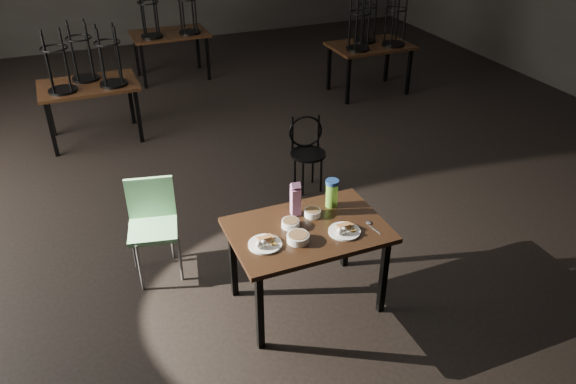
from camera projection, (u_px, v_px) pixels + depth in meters
name	position (u px, v px, depth m)	size (l,w,h in m)	color
main_table	(308.00, 236.00, 4.35)	(1.20, 0.80, 0.75)	black
plate_left	(265.00, 243.00, 4.11)	(0.25, 0.25, 0.08)	white
plate_right	(344.00, 230.00, 4.25)	(0.25, 0.25, 0.08)	white
bowl_near	(290.00, 223.00, 4.31)	(0.14, 0.14, 0.05)	white
bowl_far	(312.00, 213.00, 4.44)	(0.13, 0.13, 0.05)	white
bowl_big	(298.00, 238.00, 4.15)	(0.17, 0.17, 0.06)	white
juice_carton	(296.00, 200.00, 4.41)	(0.08, 0.08, 0.29)	#961B7A
water_bottle	(332.00, 193.00, 4.52)	(0.13, 0.13, 0.24)	#75C139
spoon	(369.00, 224.00, 4.35)	(0.05, 0.20, 0.01)	silver
bentwood_chair	(307.00, 147.00, 6.09)	(0.41, 0.40, 0.81)	black
school_chair	(152.00, 220.00, 4.80)	(0.48, 0.48, 0.88)	#78BB83
bg_table_left	(87.00, 82.00, 6.97)	(1.20, 0.80, 1.48)	black
bg_table_right	(371.00, 43.00, 8.41)	(1.20, 0.80, 1.48)	black
bg_table_far	(170.00, 33.00, 8.97)	(1.20, 0.80, 1.48)	black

